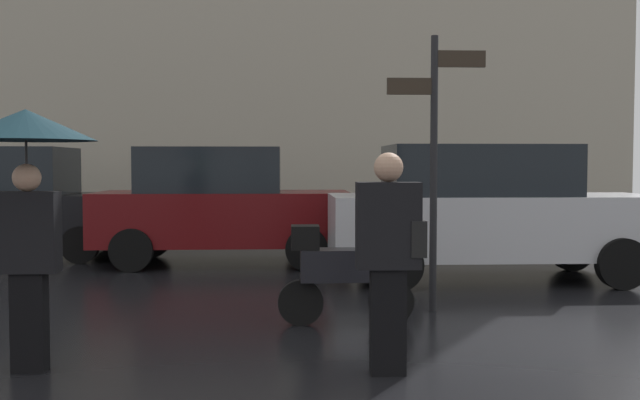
# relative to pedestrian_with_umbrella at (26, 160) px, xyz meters

# --- Properties ---
(pedestrian_with_umbrella) EXTENTS (1.07, 1.07, 2.05)m
(pedestrian_with_umbrella) POSITION_rel_pedestrian_with_umbrella_xyz_m (0.00, 0.00, 0.00)
(pedestrian_with_umbrella) COLOR black
(pedestrian_with_umbrella) RESTS_ON ground
(pedestrian_with_bag) EXTENTS (0.53, 0.24, 1.72)m
(pedestrian_with_bag) POSITION_rel_pedestrian_with_umbrella_xyz_m (2.81, -0.20, -0.68)
(pedestrian_with_bag) COLOR black
(pedestrian_with_bag) RESTS_ON ground
(parked_scooter) EXTENTS (1.38, 0.32, 1.23)m
(parked_scooter) POSITION_rel_pedestrian_with_umbrella_xyz_m (2.57, 1.52, -1.10)
(parked_scooter) COLOR black
(parked_scooter) RESTS_ON ground
(parked_car_left) EXTENTS (4.42, 1.98, 1.91)m
(parked_car_left) POSITION_rel_pedestrian_with_umbrella_xyz_m (-2.85, 7.13, -0.70)
(parked_car_left) COLOR black
(parked_car_left) RESTS_ON ground
(parked_car_right) EXTENTS (4.51, 1.84, 1.89)m
(parked_car_right) POSITION_rel_pedestrian_with_umbrella_xyz_m (4.83, 4.24, -0.69)
(parked_car_right) COLOR silver
(parked_car_right) RESTS_ON ground
(parked_car_distant) EXTENTS (4.07, 1.88, 1.89)m
(parked_car_distant) POSITION_rel_pedestrian_with_umbrella_xyz_m (0.95, 6.11, -0.69)
(parked_car_distant) COLOR #590C0F
(parked_car_distant) RESTS_ON ground
(street_signpost) EXTENTS (1.08, 0.08, 3.02)m
(street_signpost) POSITION_rel_pedestrian_with_umbrella_xyz_m (3.64, 2.16, 0.18)
(street_signpost) COLOR black
(street_signpost) RESTS_ON ground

